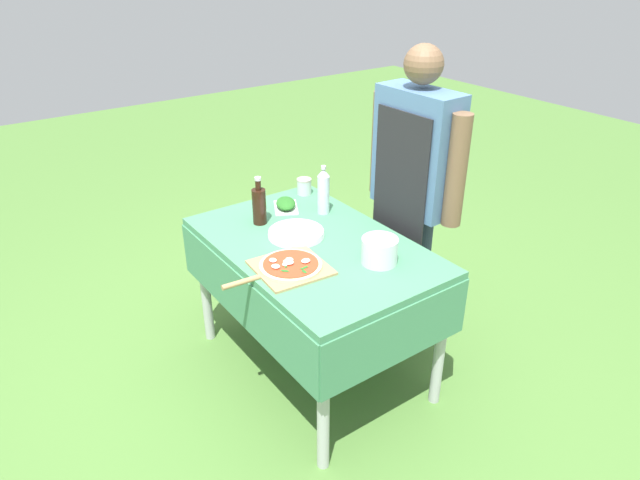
{
  "coord_description": "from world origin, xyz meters",
  "views": [
    {
      "loc": [
        2.0,
        -1.39,
        2.08
      ],
      "look_at": [
        0.06,
        0.0,
        0.81
      ],
      "focal_mm": 32.0,
      "sensor_mm": 36.0,
      "label": 1
    }
  ],
  "objects_px": {
    "person_cook": "(414,181)",
    "pizza_on_peel": "(289,267)",
    "prep_table": "(313,262)",
    "water_bottle": "(323,191)",
    "sauce_jar": "(304,187)",
    "herb_container": "(286,204)",
    "oil_bottle": "(259,205)",
    "mixing_tub": "(380,251)",
    "plate_stack": "(296,233)"
  },
  "relations": [
    {
      "from": "water_bottle",
      "to": "herb_container",
      "type": "distance_m",
      "value": 0.24
    },
    {
      "from": "herb_container",
      "to": "plate_stack",
      "type": "height_order",
      "value": "herb_container"
    },
    {
      "from": "water_bottle",
      "to": "plate_stack",
      "type": "distance_m",
      "value": 0.33
    },
    {
      "from": "prep_table",
      "to": "water_bottle",
      "type": "height_order",
      "value": "water_bottle"
    },
    {
      "from": "pizza_on_peel",
      "to": "prep_table",
      "type": "bearing_deg",
      "value": 126.28
    },
    {
      "from": "oil_bottle",
      "to": "water_bottle",
      "type": "relative_size",
      "value": 0.95
    },
    {
      "from": "person_cook",
      "to": "oil_bottle",
      "type": "height_order",
      "value": "person_cook"
    },
    {
      "from": "prep_table",
      "to": "water_bottle",
      "type": "relative_size",
      "value": 4.76
    },
    {
      "from": "pizza_on_peel",
      "to": "water_bottle",
      "type": "relative_size",
      "value": 1.85
    },
    {
      "from": "person_cook",
      "to": "mixing_tub",
      "type": "distance_m",
      "value": 0.54
    },
    {
      "from": "herb_container",
      "to": "water_bottle",
      "type": "bearing_deg",
      "value": 38.83
    },
    {
      "from": "pizza_on_peel",
      "to": "water_bottle",
      "type": "height_order",
      "value": "water_bottle"
    },
    {
      "from": "oil_bottle",
      "to": "plate_stack",
      "type": "height_order",
      "value": "oil_bottle"
    },
    {
      "from": "mixing_tub",
      "to": "plate_stack",
      "type": "relative_size",
      "value": 0.59
    },
    {
      "from": "mixing_tub",
      "to": "plate_stack",
      "type": "distance_m",
      "value": 0.47
    },
    {
      "from": "oil_bottle",
      "to": "person_cook",
      "type": "bearing_deg",
      "value": 59.36
    },
    {
      "from": "water_bottle",
      "to": "mixing_tub",
      "type": "distance_m",
      "value": 0.59
    },
    {
      "from": "herb_container",
      "to": "mixing_tub",
      "type": "relative_size",
      "value": 1.39
    },
    {
      "from": "plate_stack",
      "to": "mixing_tub",
      "type": "bearing_deg",
      "value": 20.54
    },
    {
      "from": "mixing_tub",
      "to": "sauce_jar",
      "type": "relative_size",
      "value": 1.8
    },
    {
      "from": "water_bottle",
      "to": "sauce_jar",
      "type": "xyz_separation_m",
      "value": [
        -0.27,
        0.06,
        -0.09
      ]
    },
    {
      "from": "prep_table",
      "to": "sauce_jar",
      "type": "xyz_separation_m",
      "value": [
        -0.52,
        0.3,
        0.15
      ]
    },
    {
      "from": "prep_table",
      "to": "mixing_tub",
      "type": "height_order",
      "value": "mixing_tub"
    },
    {
      "from": "pizza_on_peel",
      "to": "person_cook",
      "type": "bearing_deg",
      "value": 100.04
    },
    {
      "from": "pizza_on_peel",
      "to": "mixing_tub",
      "type": "relative_size",
      "value": 2.98
    },
    {
      "from": "water_bottle",
      "to": "plate_stack",
      "type": "height_order",
      "value": "water_bottle"
    },
    {
      "from": "person_cook",
      "to": "plate_stack",
      "type": "distance_m",
      "value": 0.67
    },
    {
      "from": "prep_table",
      "to": "sauce_jar",
      "type": "distance_m",
      "value": 0.62
    },
    {
      "from": "sauce_jar",
      "to": "pizza_on_peel",
      "type": "bearing_deg",
      "value": -38.78
    },
    {
      "from": "oil_bottle",
      "to": "sauce_jar",
      "type": "height_order",
      "value": "oil_bottle"
    },
    {
      "from": "oil_bottle",
      "to": "water_bottle",
      "type": "bearing_deg",
      "value": 75.58
    },
    {
      "from": "prep_table",
      "to": "person_cook",
      "type": "height_order",
      "value": "person_cook"
    },
    {
      "from": "sauce_jar",
      "to": "mixing_tub",
      "type": "bearing_deg",
      "value": -11.02
    },
    {
      "from": "prep_table",
      "to": "herb_container",
      "type": "xyz_separation_m",
      "value": [
        -0.42,
        0.11,
        0.13
      ]
    },
    {
      "from": "oil_bottle",
      "to": "mixing_tub",
      "type": "bearing_deg",
      "value": 19.46
    },
    {
      "from": "prep_table",
      "to": "person_cook",
      "type": "xyz_separation_m",
      "value": [
        0.07,
        0.59,
        0.31
      ]
    },
    {
      "from": "person_cook",
      "to": "prep_table",
      "type": "bearing_deg",
      "value": 81.62
    },
    {
      "from": "person_cook",
      "to": "oil_bottle",
      "type": "bearing_deg",
      "value": 57.45
    },
    {
      "from": "oil_bottle",
      "to": "plate_stack",
      "type": "distance_m",
      "value": 0.26
    },
    {
      "from": "pizza_on_peel",
      "to": "sauce_jar",
      "type": "xyz_separation_m",
      "value": [
        -0.67,
        0.53,
        0.03
      ]
    },
    {
      "from": "prep_table",
      "to": "water_bottle",
      "type": "distance_m",
      "value": 0.42
    },
    {
      "from": "person_cook",
      "to": "pizza_on_peel",
      "type": "xyz_separation_m",
      "value": [
        0.08,
        -0.82,
        -0.19
      ]
    },
    {
      "from": "oil_bottle",
      "to": "sauce_jar",
      "type": "bearing_deg",
      "value": 114.58
    },
    {
      "from": "mixing_tub",
      "to": "person_cook",
      "type": "bearing_deg",
      "value": 120.35
    },
    {
      "from": "herb_container",
      "to": "sauce_jar",
      "type": "xyz_separation_m",
      "value": [
        -0.11,
        0.19,
        0.02
      ]
    },
    {
      "from": "pizza_on_peel",
      "to": "herb_container",
      "type": "xyz_separation_m",
      "value": [
        -0.56,
        0.34,
        0.01
      ]
    },
    {
      "from": "person_cook",
      "to": "pizza_on_peel",
      "type": "height_order",
      "value": "person_cook"
    },
    {
      "from": "pizza_on_peel",
      "to": "herb_container",
      "type": "relative_size",
      "value": 2.15
    },
    {
      "from": "sauce_jar",
      "to": "water_bottle",
      "type": "bearing_deg",
      "value": -12.4
    },
    {
      "from": "person_cook",
      "to": "oil_bottle",
      "type": "xyz_separation_m",
      "value": [
        -0.41,
        -0.68,
        -0.11
      ]
    }
  ]
}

